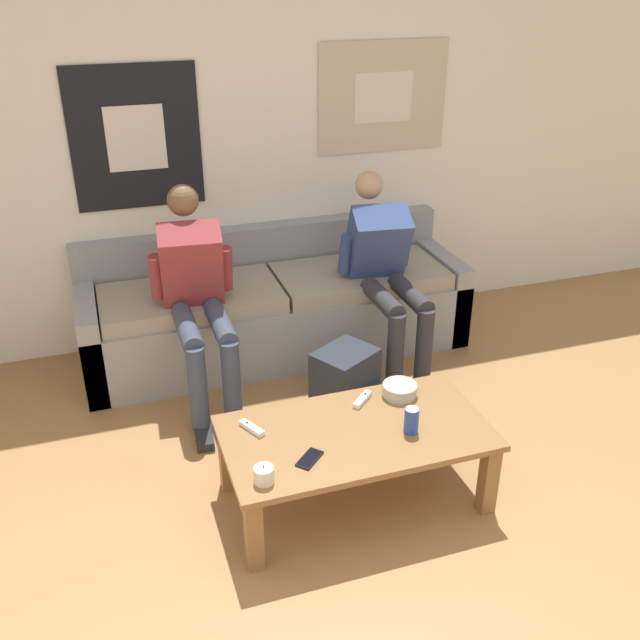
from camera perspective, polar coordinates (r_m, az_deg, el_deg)
wall_back at (r=4.57m, az=-7.00°, el=13.93°), size 10.00×0.07×2.55m
couch at (r=4.58m, az=-3.58°, el=0.87°), size 2.41×0.74×0.75m
coffee_table at (r=3.29m, az=2.86°, el=-9.66°), size 1.21×0.65×0.39m
person_seated_adult at (r=3.98m, az=-9.82°, el=2.18°), size 0.47×0.92×1.19m
person_seated_teen at (r=4.30m, az=5.22°, el=4.18°), size 0.47×0.97×1.15m
backpack at (r=4.01m, az=2.13°, el=-4.98°), size 0.41×0.39×0.37m
ceramic_bowl at (r=3.49m, az=6.41°, el=-5.51°), size 0.17×0.17×0.07m
pillar_candle at (r=2.96m, az=-4.51°, el=-12.25°), size 0.08×0.08×0.08m
drink_can_blue at (r=3.23m, az=7.32°, el=-7.97°), size 0.07×0.07×0.12m
game_controller_near_left at (r=3.26m, az=-5.47°, el=-8.60°), size 0.09×0.14×0.03m
game_controller_near_right at (r=3.44m, az=3.41°, el=-6.36°), size 0.13×0.12×0.03m
cell_phone at (r=3.08m, az=-0.84°, el=-11.03°), size 0.14×0.14×0.01m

